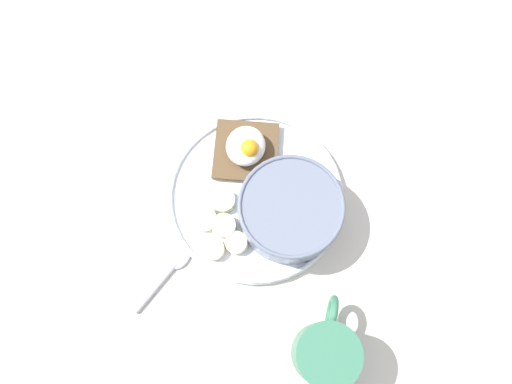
% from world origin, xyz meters
% --- Properties ---
extents(ground_plane, '(1.20, 1.20, 0.02)m').
position_xyz_m(ground_plane, '(0.00, 0.00, 0.01)').
color(ground_plane, beige).
rests_on(ground_plane, ground).
extents(plate, '(0.26, 0.26, 0.02)m').
position_xyz_m(plate, '(0.00, 0.00, 0.03)').
color(plate, white).
rests_on(plate, ground_plane).
extents(oatmeal_bowl, '(0.15, 0.15, 0.06)m').
position_xyz_m(oatmeal_bowl, '(-0.02, -0.05, 0.06)').
color(oatmeal_bowl, slate).
rests_on(oatmeal_bowl, plate).
extents(toast_slice, '(0.11, 0.11, 0.01)m').
position_xyz_m(toast_slice, '(0.06, 0.03, 0.04)').
color(toast_slice, brown).
rests_on(toast_slice, plate).
extents(poached_egg, '(0.07, 0.07, 0.04)m').
position_xyz_m(poached_egg, '(0.06, 0.03, 0.06)').
color(poached_egg, white).
rests_on(poached_egg, toast_slice).
extents(banana_slice_front, '(0.05, 0.05, 0.02)m').
position_xyz_m(banana_slice_front, '(-0.06, 0.03, 0.04)').
color(banana_slice_front, beige).
rests_on(banana_slice_front, plate).
extents(banana_slice_left, '(0.04, 0.04, 0.02)m').
position_xyz_m(banana_slice_left, '(-0.08, 0.01, 0.04)').
color(banana_slice_left, beige).
rests_on(banana_slice_left, plate).
extents(banana_slice_back, '(0.05, 0.05, 0.01)m').
position_xyz_m(banana_slice_back, '(-0.02, 0.04, 0.04)').
color(banana_slice_back, beige).
rests_on(banana_slice_back, plate).
extents(banana_slice_right, '(0.05, 0.05, 0.01)m').
position_xyz_m(banana_slice_right, '(-0.05, 0.06, 0.04)').
color(banana_slice_right, '#EBECB4').
rests_on(banana_slice_right, plate).
extents(banana_slice_inner, '(0.04, 0.04, 0.01)m').
position_xyz_m(banana_slice_inner, '(-0.09, 0.04, 0.04)').
color(banana_slice_inner, beige).
rests_on(banana_slice_inner, plate).
extents(coffee_mug, '(0.12, 0.08, 0.09)m').
position_xyz_m(coffee_mug, '(-0.19, -0.14, 0.07)').
color(coffee_mug, '#377557').
rests_on(coffee_mug, ground_plane).
extents(spoon, '(0.11, 0.06, 0.01)m').
position_xyz_m(spoon, '(-0.14, 0.09, 0.02)').
color(spoon, silver).
rests_on(spoon, ground_plane).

